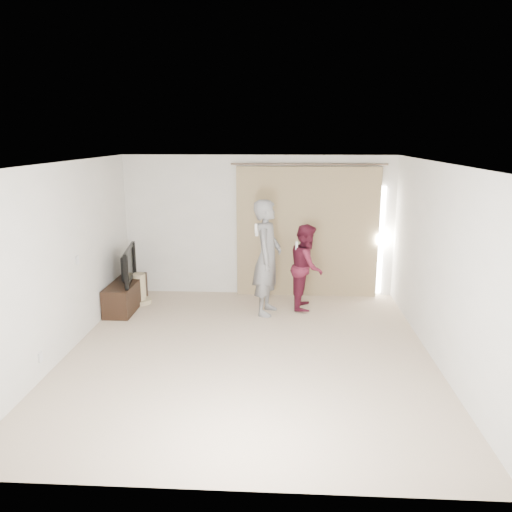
{
  "coord_description": "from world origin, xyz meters",
  "views": [
    {
      "loc": [
        0.47,
        -6.38,
        2.94
      ],
      "look_at": [
        0.04,
        1.2,
        1.1
      ],
      "focal_mm": 35.0,
      "sensor_mm": 36.0,
      "label": 1
    }
  ],
  "objects_px": {
    "tv_console": "(126,295)",
    "tv": "(124,265)",
    "person_man": "(267,258)",
    "person_woman": "(307,267)"
  },
  "relations": [
    {
      "from": "tv_console",
      "to": "person_woman",
      "type": "xyz_separation_m",
      "value": [
        3.13,
        0.22,
        0.5
      ]
    },
    {
      "from": "person_woman",
      "to": "person_man",
      "type": "bearing_deg",
      "value": -154.93
    },
    {
      "from": "tv_console",
      "to": "tv",
      "type": "xyz_separation_m",
      "value": [
        0.0,
        0.0,
        0.54
      ]
    },
    {
      "from": "person_man",
      "to": "person_woman",
      "type": "relative_size",
      "value": 1.31
    },
    {
      "from": "tv_console",
      "to": "person_woman",
      "type": "relative_size",
      "value": 0.85
    },
    {
      "from": "person_man",
      "to": "person_woman",
      "type": "xyz_separation_m",
      "value": [
        0.67,
        0.31,
        -0.23
      ]
    },
    {
      "from": "tv",
      "to": "person_man",
      "type": "height_order",
      "value": "person_man"
    },
    {
      "from": "tv",
      "to": "person_woman",
      "type": "bearing_deg",
      "value": -95.25
    },
    {
      "from": "tv_console",
      "to": "person_man",
      "type": "height_order",
      "value": "person_man"
    },
    {
      "from": "tv_console",
      "to": "person_man",
      "type": "relative_size",
      "value": 0.65
    }
  ]
}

